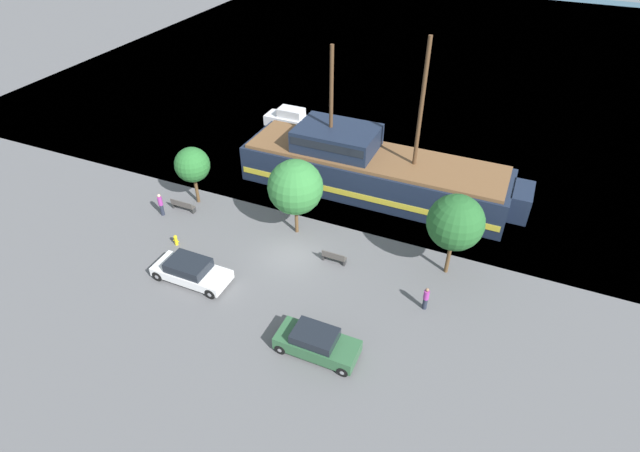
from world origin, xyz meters
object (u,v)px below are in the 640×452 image
at_px(parked_car_curb_front, 317,343).
at_px(bench_promenade_east, 334,257).
at_px(parked_car_curb_mid, 191,271).
at_px(pedestrian_walking_near, 161,204).
at_px(bench_promenade_west, 183,205).
at_px(pirate_ship, 371,170).
at_px(fire_hydrant, 176,240).
at_px(moored_boat_dockside, 295,120).
at_px(pedestrian_walking_far, 426,298).

height_order(parked_car_curb_front, bench_promenade_east, parked_car_curb_front).
distance_m(parked_car_curb_mid, pedestrian_walking_near, 7.64).
distance_m(parked_car_curb_front, bench_promenade_west, 16.18).
bearing_deg(pirate_ship, fire_hydrant, -129.65).
distance_m(moored_boat_dockside, parked_car_curb_mid, 21.82).
relative_size(pirate_ship, parked_car_curb_front, 4.91).
height_order(parked_car_curb_front, pedestrian_walking_far, pedestrian_walking_far).
bearing_deg(pedestrian_walking_near, parked_car_curb_front, -24.24).
xyz_separation_m(moored_boat_dockside, pedestrian_walking_far, (17.08, -18.21, 0.11)).
relative_size(parked_car_curb_mid, pedestrian_walking_near, 2.71).
bearing_deg(parked_car_curb_mid, parked_car_curb_front, -12.27).
xyz_separation_m(parked_car_curb_front, bench_promenade_east, (-1.89, 6.95, -0.30)).
distance_m(parked_car_curb_mid, bench_promenade_east, 8.85).
distance_m(pirate_ship, pedestrian_walking_near, 15.56).
height_order(parked_car_curb_front, parked_car_curb_mid, parked_car_curb_front).
distance_m(moored_boat_dockside, bench_promenade_east, 19.81).
height_order(parked_car_curb_front, fire_hydrant, parked_car_curb_front).
bearing_deg(parked_car_curb_mid, pirate_ship, 64.59).
height_order(moored_boat_dockside, parked_car_curb_mid, moored_boat_dockside).
distance_m(bench_promenade_west, pedestrian_walking_far, 18.69).
bearing_deg(parked_car_curb_mid, bench_promenade_west, 129.87).
height_order(moored_boat_dockside, fire_hydrant, moored_boat_dockside).
relative_size(parked_car_curb_mid, bench_promenade_west, 2.57).
distance_m(pirate_ship, bench_promenade_west, 14.15).
bearing_deg(parked_car_curb_front, pedestrian_walking_near, 155.76).
bearing_deg(moored_boat_dockside, bench_promenade_east, -56.95).
distance_m(bench_promenade_east, bench_promenade_west, 12.27).
xyz_separation_m(bench_promenade_east, pedestrian_walking_near, (-13.27, -0.12, 0.47)).
relative_size(pirate_ship, moored_boat_dockside, 3.60).
distance_m(parked_car_curb_mid, bench_promenade_west, 7.64).
distance_m(pirate_ship, moored_boat_dockside, 12.67).
bearing_deg(parked_car_curb_mid, pedestrian_walking_far, 13.74).
bearing_deg(moored_boat_dockside, pedestrian_walking_far, -46.83).
distance_m(pirate_ship, bench_promenade_east, 9.15).
distance_m(bench_promenade_west, pedestrian_walking_near, 1.54).
distance_m(moored_boat_dockside, bench_promenade_west, 15.75).
bearing_deg(bench_promenade_west, parked_car_curb_mid, -50.13).
height_order(pirate_ship, bench_promenade_west, pirate_ship).
bearing_deg(bench_promenade_east, pirate_ship, 94.49).
bearing_deg(pedestrian_walking_near, fire_hydrant, -38.99).
xyz_separation_m(fire_hydrant, pedestrian_walking_far, (16.57, 0.93, 0.37)).
xyz_separation_m(moored_boat_dockside, pedestrian_walking_near, (-2.47, -16.72, 0.23)).
relative_size(pirate_ship, pedestrian_walking_far, 13.68).
bearing_deg(parked_car_curb_front, moored_boat_dockside, 118.33).
bearing_deg(pirate_ship, pedestrian_walking_far, -56.68).
relative_size(bench_promenade_west, pedestrian_walking_far, 1.19).
distance_m(parked_car_curb_front, pedestrian_walking_far, 6.91).
bearing_deg(fire_hydrant, moored_boat_dockside, 91.54).
distance_m(pirate_ship, parked_car_curb_mid, 15.49).
relative_size(moored_boat_dockside, pedestrian_walking_far, 3.80).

